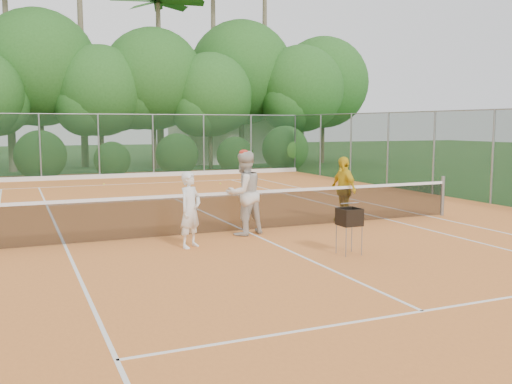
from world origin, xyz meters
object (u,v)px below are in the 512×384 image
player_yellow (343,189)px  ball_hopper (349,218)px  player_center_grp (244,193)px  player_white (190,210)px

player_yellow → ball_hopper: 3.86m
player_center_grp → player_yellow: player_center_grp is taller
player_white → player_center_grp: 1.74m
player_white → player_yellow: (4.59, 1.50, 0.06)m
player_yellow → player_white: bearing=-74.8°
player_white → player_yellow: size_ratio=0.92×
player_center_grp → player_yellow: size_ratio=1.15×
player_center_grp → player_yellow: (3.07, 0.68, -0.12)m
player_white → ball_hopper: player_white is taller
player_yellow → player_center_grp: bearing=-80.5°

